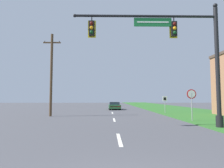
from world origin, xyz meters
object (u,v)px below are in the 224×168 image
(route_sign_post, at_px, (165,101))
(signal_mast, at_px, (182,51))
(stop_sign, at_px, (192,98))
(car_ahead, at_px, (114,106))
(utility_pole_near, at_px, (51,73))

(route_sign_post, bearing_deg, signal_mast, -100.51)
(signal_mast, distance_m, stop_sign, 5.09)
(signal_mast, distance_m, car_ahead, 21.11)
(stop_sign, bearing_deg, route_sign_post, 89.34)
(car_ahead, xyz_separation_m, utility_pole_near, (-6.86, -12.22, 3.80))
(stop_sign, bearing_deg, utility_pole_near, 160.12)
(utility_pole_near, bearing_deg, route_sign_post, 15.13)
(stop_sign, height_order, utility_pole_near, utility_pole_near)
(signal_mast, relative_size, stop_sign, 3.74)
(signal_mast, bearing_deg, car_ahead, 100.21)
(route_sign_post, height_order, utility_pole_near, utility_pole_near)
(stop_sign, bearing_deg, signal_mast, -119.73)
(signal_mast, height_order, stop_sign, signal_mast)
(car_ahead, relative_size, route_sign_post, 2.09)
(signal_mast, relative_size, route_sign_post, 4.61)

